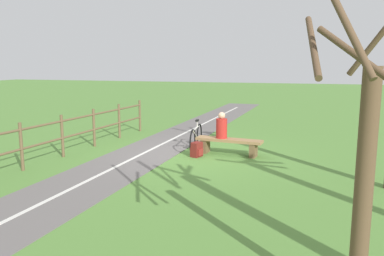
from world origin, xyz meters
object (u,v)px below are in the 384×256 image
at_px(person_seated, 222,127).
at_px(bicycle, 196,138).
at_px(bench, 229,143).
at_px(tree_far_left, 361,163).
at_px(backpack, 197,150).

bearing_deg(person_seated, bicycle, -9.50).
bearing_deg(bench, tree_far_left, 118.06).
bearing_deg(tree_far_left, backpack, -61.04).
distance_m(backpack, tree_far_left, 7.19).
bearing_deg(bicycle, backpack, 12.42).
distance_m(bicycle, tree_far_left, 7.91).
distance_m(bicycle, backpack, 0.80).
bearing_deg(backpack, bench, -149.68).
relative_size(person_seated, bicycle, 0.43).
xyz_separation_m(bench, tree_far_left, (-2.59, 6.64, 1.30)).
height_order(bench, tree_far_left, tree_far_left).
height_order(person_seated, bicycle, person_seated).
distance_m(person_seated, bicycle, 0.95).
relative_size(person_seated, tree_far_left, 0.20).
height_order(person_seated, tree_far_left, tree_far_left).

